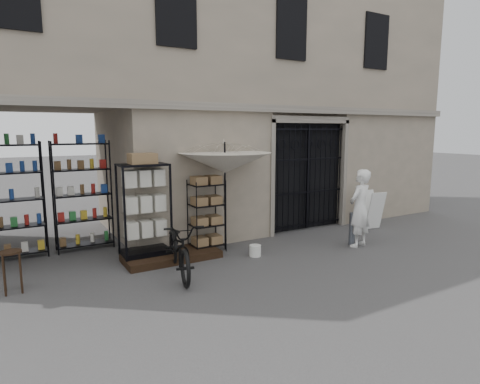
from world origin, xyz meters
TOP-DOWN VIEW (x-y plane):
  - ground at (0.00, 0.00)m, footprint 80.00×80.00m
  - main_building at (0.00, 4.00)m, footprint 14.00×4.00m
  - shop_recess at (-4.50, 2.80)m, footprint 3.00×1.70m
  - shop_shelving at (-4.55, 3.30)m, footprint 2.70×0.50m
  - iron_gate at (1.75, 2.28)m, footprint 2.50×0.21m
  - step_platform at (-2.40, 1.55)m, footprint 2.00×0.90m
  - display_cabinet at (-2.90, 1.72)m, footprint 1.00×0.67m
  - wire_rack at (-1.48, 1.73)m, footprint 0.85×0.73m
  - market_umbrella at (-1.07, 1.61)m, footprint 1.88×1.92m
  - white_bucket at (-0.74, 0.84)m, footprint 0.28×0.28m
  - bicycle at (-2.59, 0.62)m, footprint 0.91×1.19m
  - wooden_stool at (-5.35, 1.24)m, footprint 0.34×0.34m
  - steel_bollard at (1.74, 0.42)m, footprint 0.18×0.18m
  - shopkeeper at (1.77, 0.25)m, footprint 1.15×1.95m
  - easel_sign at (3.39, 1.30)m, footprint 0.56×0.63m

SIDE VIEW (x-z plane):
  - ground at x=0.00m, z-range 0.00..0.00m
  - bicycle at x=-2.59m, z-range -1.01..1.01m
  - shopkeeper at x=1.77m, z-range -0.22..0.22m
  - step_platform at x=-2.40m, z-range 0.00..0.15m
  - white_bucket at x=-0.74m, z-range 0.00..0.25m
  - wooden_stool at x=-5.35m, z-range 0.02..0.75m
  - steel_bollard at x=1.74m, z-range 0.00..0.78m
  - easel_sign at x=3.39m, z-range 0.02..1.06m
  - wire_rack at x=-1.48m, z-range -0.02..1.61m
  - display_cabinet at x=-2.90m, z-range -0.03..2.04m
  - shop_shelving at x=-4.55m, z-range 0.00..2.50m
  - iron_gate at x=1.75m, z-range 0.00..3.00m
  - shop_recess at x=-4.50m, z-range 0.00..3.00m
  - market_umbrella at x=-1.07m, z-range 0.65..3.61m
  - main_building at x=0.00m, z-range 0.00..9.00m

